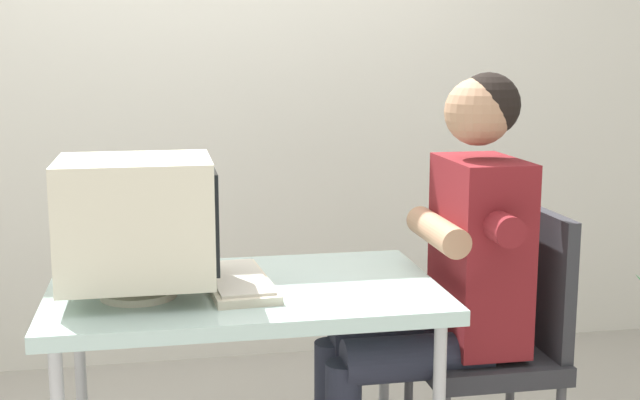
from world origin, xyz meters
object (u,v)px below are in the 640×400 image
crt_monitor (137,221)px  person_seated (445,273)px  desk (245,304)px  office_chair (503,335)px  keyboard (238,282)px

crt_monitor → person_seated: (0.92, 0.07, -0.21)m
desk → office_chair: (0.82, 0.02, -0.16)m
keyboard → person_seated: 0.64m
desk → office_chair: 0.84m
crt_monitor → keyboard: size_ratio=0.97×
keyboard → office_chair: size_ratio=0.48×
keyboard → desk: bearing=0.8°
office_chair → crt_monitor: bearing=-176.6°
office_chair → person_seated: 0.30m
desk → keyboard: keyboard is taller
desk → office_chair: bearing=1.3°
desk → person_seated: bearing=1.7°
crt_monitor → person_seated: bearing=4.1°
keyboard → office_chair: bearing=1.3°
desk → person_seated: 0.63m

